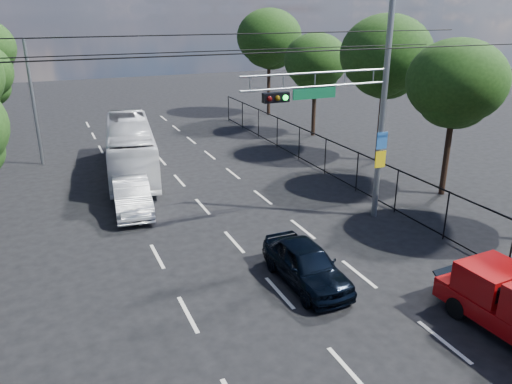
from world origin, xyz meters
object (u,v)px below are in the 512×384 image
signal_mast (359,97)px  white_bus (130,148)px  navy_hatchback (306,264)px  white_van (132,196)px

signal_mast → white_bus: (-7.28, 10.48, -3.86)m
navy_hatchback → white_van: 9.45m
signal_mast → white_bus: size_ratio=0.96×
navy_hatchback → white_bus: white_bus is taller
signal_mast → white_van: signal_mast is taller
white_bus → signal_mast: bearing=-47.4°
signal_mast → navy_hatchback: (-4.22, -3.76, -4.56)m
white_bus → white_van: (-1.00, -5.72, -0.66)m
white_bus → white_van: size_ratio=2.26×
navy_hatchback → white_bus: size_ratio=0.41×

